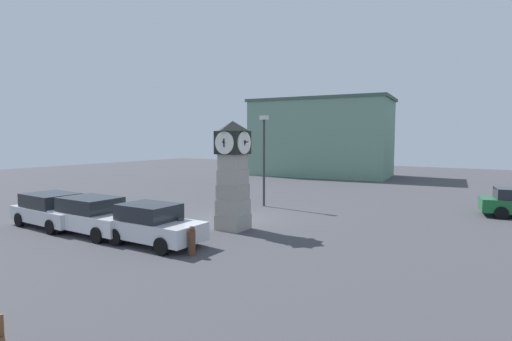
{
  "coord_description": "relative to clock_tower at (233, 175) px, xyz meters",
  "views": [
    {
      "loc": [
        11.56,
        -16.3,
        4.09
      ],
      "look_at": [
        0.52,
        1.23,
        2.39
      ],
      "focal_mm": 28.0,
      "sensor_mm": 36.0,
      "label": 1
    }
  ],
  "objects": [
    {
      "name": "car_by_building",
      "position": [
        -1.1,
        -3.74,
        -1.68
      ],
      "size": [
        3.93,
        1.93,
        1.56
      ],
      "color": "silver",
      "rests_on": "ground_plane"
    },
    {
      "name": "bollard_mid_row",
      "position": [
        -0.11,
        -3.28,
        -1.92
      ],
      "size": [
        0.26,
        0.26,
        1.08
      ],
      "color": "#333338",
      "rests_on": "ground_plane"
    },
    {
      "name": "car_near_tower",
      "position": [
        -4.55,
        -3.84,
        -1.67
      ],
      "size": [
        4.41,
        2.05,
        1.55
      ],
      "color": "silver",
      "rests_on": "ground_plane"
    },
    {
      "name": "warehouse_blue_far",
      "position": [
        -6.89,
        26.13,
        1.66
      ],
      "size": [
        15.37,
        9.07,
        8.24
      ],
      "color": "gray",
      "rests_on": "ground_plane"
    },
    {
      "name": "street_lamp_near_road",
      "position": [
        -1.97,
        5.94,
        0.72
      ],
      "size": [
        0.5,
        0.24,
        5.4
      ],
      "color": "#333338",
      "rests_on": "ground_plane"
    },
    {
      "name": "car_navy_sedan",
      "position": [
        -7.4,
        -3.92,
        -1.69
      ],
      "size": [
        4.4,
        2.21,
        1.51
      ],
      "color": "silver",
      "rests_on": "ground_plane"
    },
    {
      "name": "bollard_near_tower",
      "position": [
        1.1,
        -4.02,
        -1.94
      ],
      "size": [
        0.25,
        0.25,
        1.04
      ],
      "color": "brown",
      "rests_on": "ground_plane"
    },
    {
      "name": "clock_tower",
      "position": [
        0.0,
        0.0,
        0.0
      ],
      "size": [
        1.66,
        1.52,
        4.83
      ],
      "color": "#9F9A90",
      "rests_on": "ground_plane"
    },
    {
      "name": "ground_plane",
      "position": [
        -1.3,
        1.94,
        -2.46
      ],
      "size": [
        87.2,
        87.2,
        0.0
      ],
      "primitive_type": "plane",
      "color": "#424247"
    }
  ]
}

